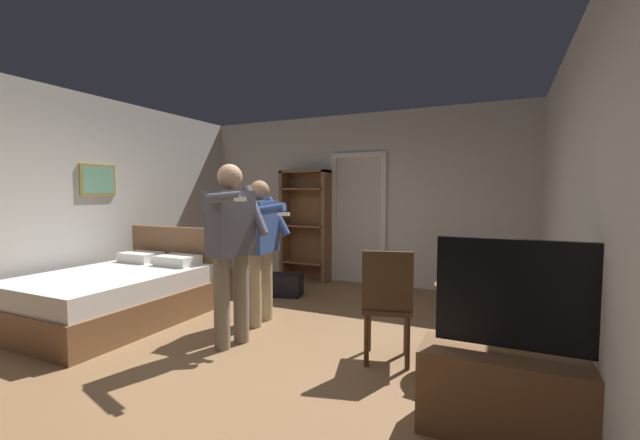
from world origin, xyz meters
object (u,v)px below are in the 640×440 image
object	(u,v)px
person_blue_shirt	(231,241)
side_table	(473,313)
laptop	(469,281)
bed	(118,294)
bottle_on_table	(493,277)
person_striped_shirt	(261,241)
tv_flatscreen	(533,387)
wooden_chair	(387,301)
suitcase_dark	(281,285)
bookshelf	(306,221)

from	to	relation	value
person_blue_shirt	side_table	bearing A→B (deg)	11.33
laptop	bed	bearing A→B (deg)	-175.23
bed	bottle_on_table	xyz separation A→B (m)	(3.96, 0.28, 0.50)
bed	person_striped_shirt	distance (m)	1.80
laptop	person_blue_shirt	world-z (taller)	person_blue_shirt
laptop	tv_flatscreen	bearing A→B (deg)	-64.02
laptop	person_striped_shirt	distance (m)	2.25
side_table	laptop	distance (m)	0.29
bed	tv_flatscreen	xyz separation A→B (m)	(4.21, -0.56, 0.04)
wooden_chair	suitcase_dark	bearing A→B (deg)	141.29
bed	laptop	xyz separation A→B (m)	(3.78, 0.32, 0.45)
bookshelf	wooden_chair	size ratio (longest dim) A/B	1.87
person_striped_shirt	laptop	bearing A→B (deg)	-7.48
laptop	suitcase_dark	xyz separation A→B (m)	(-2.63, 1.43, -0.60)
bottle_on_table	tv_flatscreen	bearing A→B (deg)	-73.44
bottle_on_table	side_table	bearing A→B (deg)	150.26
suitcase_dark	bed	bearing A→B (deg)	-138.19
bottle_on_table	wooden_chair	world-z (taller)	wooden_chair
bottle_on_table	suitcase_dark	xyz separation A→B (m)	(-2.80, 1.47, -0.65)
bottle_on_table	person_blue_shirt	size ratio (longest dim) A/B	0.15
person_blue_shirt	bookshelf	bearing A→B (deg)	102.94
bookshelf	side_table	world-z (taller)	bookshelf
bed	bookshelf	bearing A→B (deg)	70.34
wooden_chair	person_striped_shirt	size ratio (longest dim) A/B	0.61
laptop	bookshelf	bearing A→B (deg)	137.70
bed	side_table	size ratio (longest dim) A/B	2.82
tv_flatscreen	person_blue_shirt	xyz separation A→B (m)	(-2.53, 0.49, 0.67)
bottle_on_table	bed	bearing A→B (deg)	-175.98
bookshelf	bed	bearing A→B (deg)	-109.66
person_blue_shirt	person_striped_shirt	xyz separation A→B (m)	(-0.12, 0.68, -0.07)
person_striped_shirt	suitcase_dark	world-z (taller)	person_striped_shirt
side_table	wooden_chair	bearing A→B (deg)	-163.46
bed	side_table	xyz separation A→B (m)	(3.82, 0.36, 0.17)
person_striped_shirt	suitcase_dark	distance (m)	1.44
tv_flatscreen	suitcase_dark	bearing A→B (deg)	142.94
side_table	suitcase_dark	xyz separation A→B (m)	(-2.66, 1.39, -0.32)
laptop	suitcase_dark	distance (m)	3.05
laptop	suitcase_dark	bearing A→B (deg)	151.40
bottle_on_table	person_blue_shirt	bearing A→B (deg)	-171.30
person_striped_shirt	suitcase_dark	bearing A→B (deg)	109.62
side_table	person_striped_shirt	distance (m)	2.32
side_table	suitcase_dark	world-z (taller)	side_table
wooden_chair	suitcase_dark	world-z (taller)	wooden_chair
side_table	person_blue_shirt	distance (m)	2.25
wooden_chair	person_blue_shirt	xyz separation A→B (m)	(-1.46, -0.23, 0.47)
bed	suitcase_dark	bearing A→B (deg)	56.45
laptop	person_blue_shirt	bearing A→B (deg)	-169.59
bookshelf	person_striped_shirt	distance (m)	2.30
bookshelf	laptop	distance (m)	3.75
tv_flatscreen	wooden_chair	bearing A→B (deg)	146.21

